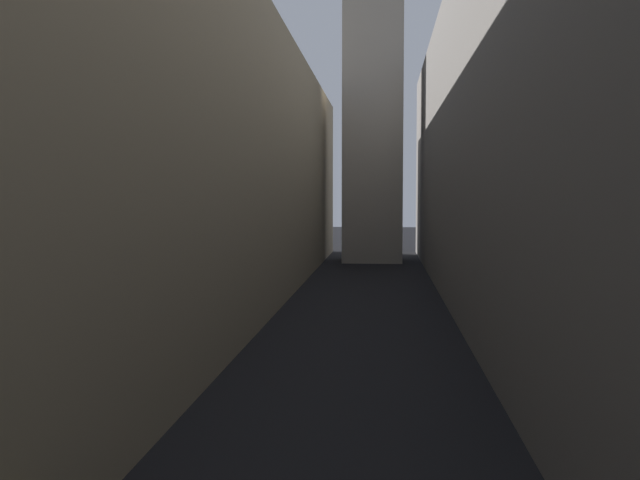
% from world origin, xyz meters
% --- Properties ---
extents(ground_plane, '(264.00, 264.00, 0.00)m').
position_xyz_m(ground_plane, '(0.00, 48.00, 0.00)').
color(ground_plane, black).
extents(building_block_left, '(15.78, 108.00, 19.13)m').
position_xyz_m(building_block_left, '(-13.39, 50.00, 9.57)').
color(building_block_left, gray).
rests_on(building_block_left, ground).
extents(building_block_right, '(10.66, 108.00, 21.95)m').
position_xyz_m(building_block_right, '(10.83, 50.00, 10.97)').
color(building_block_right, slate).
rests_on(building_block_right, ground).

